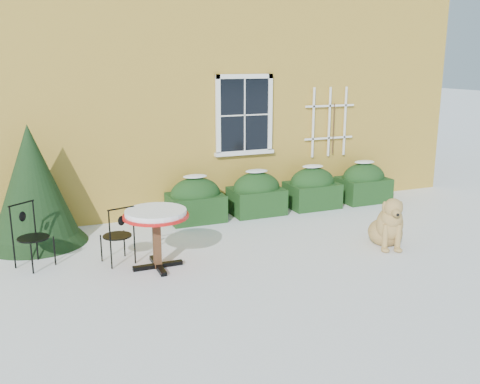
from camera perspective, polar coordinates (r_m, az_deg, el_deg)
name	(u,v)px	position (r m, az deg, el deg)	size (l,w,h in m)	color
ground	(264,262)	(8.41, 2.62, -7.49)	(80.00, 80.00, 0.00)	white
house	(152,54)	(14.47, -9.37, 14.35)	(12.40, 8.40, 6.40)	gold
hedge_row	(285,191)	(11.17, 4.81, 0.08)	(4.95, 0.80, 0.91)	black
evergreen_shrub	(34,197)	(9.66, -21.16, -0.45)	(1.69, 1.69, 2.05)	black
bistro_table	(156,220)	(8.04, -8.95, -2.95)	(0.98, 0.98, 0.91)	black
patio_chair_near	(118,235)	(8.42, -12.87, -4.45)	(0.50, 0.49, 0.93)	black
patio_chair_far	(31,235)	(8.69, -21.39, -4.34)	(0.61, 0.60, 0.98)	black
dog	(388,226)	(9.28, 15.53, -3.51)	(0.77, 0.98, 0.92)	tan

